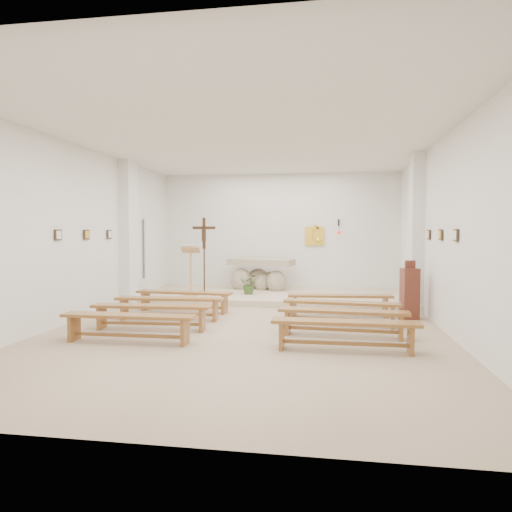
% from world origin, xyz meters
% --- Properties ---
extents(ground, '(7.00, 10.00, 0.00)m').
position_xyz_m(ground, '(0.00, 0.00, 0.00)').
color(ground, '#CAAF91').
rests_on(ground, ground).
extents(wall_left, '(0.02, 10.00, 3.50)m').
position_xyz_m(wall_left, '(-3.49, 0.00, 1.75)').
color(wall_left, white).
rests_on(wall_left, ground).
extents(wall_right, '(0.02, 10.00, 3.50)m').
position_xyz_m(wall_right, '(3.49, 0.00, 1.75)').
color(wall_right, white).
rests_on(wall_right, ground).
extents(wall_back, '(7.00, 0.02, 3.50)m').
position_xyz_m(wall_back, '(0.00, 4.99, 1.75)').
color(wall_back, white).
rests_on(wall_back, ground).
extents(ceiling, '(7.00, 10.00, 0.02)m').
position_xyz_m(ceiling, '(0.00, 0.00, 3.49)').
color(ceiling, silver).
rests_on(ceiling, wall_back).
extents(sanctuary_platform, '(6.98, 3.00, 0.15)m').
position_xyz_m(sanctuary_platform, '(0.00, 3.50, 0.07)').
color(sanctuary_platform, beige).
rests_on(sanctuary_platform, ground).
extents(pilaster_left, '(0.26, 0.55, 3.50)m').
position_xyz_m(pilaster_left, '(-3.37, 2.00, 1.75)').
color(pilaster_left, white).
rests_on(pilaster_left, ground).
extents(pilaster_right, '(0.26, 0.55, 3.50)m').
position_xyz_m(pilaster_right, '(3.37, 2.00, 1.75)').
color(pilaster_right, white).
rests_on(pilaster_right, ground).
extents(gold_wall_relief, '(0.55, 0.04, 0.55)m').
position_xyz_m(gold_wall_relief, '(1.05, 4.96, 1.65)').
color(gold_wall_relief, yellow).
rests_on(gold_wall_relief, wall_back).
extents(sanctuary_lamp, '(0.11, 0.36, 0.44)m').
position_xyz_m(sanctuary_lamp, '(1.75, 4.71, 1.81)').
color(sanctuary_lamp, black).
rests_on(sanctuary_lamp, wall_back).
extents(station_frame_left_front, '(0.03, 0.20, 0.20)m').
position_xyz_m(station_frame_left_front, '(-3.47, -0.80, 1.72)').
color(station_frame_left_front, '#3B2A1A').
rests_on(station_frame_left_front, wall_left).
extents(station_frame_left_mid, '(0.03, 0.20, 0.20)m').
position_xyz_m(station_frame_left_mid, '(-3.47, 0.20, 1.72)').
color(station_frame_left_mid, '#3B2A1A').
rests_on(station_frame_left_mid, wall_left).
extents(station_frame_left_rear, '(0.03, 0.20, 0.20)m').
position_xyz_m(station_frame_left_rear, '(-3.47, 1.20, 1.72)').
color(station_frame_left_rear, '#3B2A1A').
rests_on(station_frame_left_rear, wall_left).
extents(station_frame_right_front, '(0.03, 0.20, 0.20)m').
position_xyz_m(station_frame_right_front, '(3.47, -0.80, 1.72)').
color(station_frame_right_front, '#3B2A1A').
rests_on(station_frame_right_front, wall_right).
extents(station_frame_right_mid, '(0.03, 0.20, 0.20)m').
position_xyz_m(station_frame_right_mid, '(3.47, 0.20, 1.72)').
color(station_frame_right_mid, '#3B2A1A').
rests_on(station_frame_right_mid, wall_right).
extents(station_frame_right_rear, '(0.03, 0.20, 0.20)m').
position_xyz_m(station_frame_right_rear, '(3.47, 1.20, 1.72)').
color(station_frame_right_rear, '#3B2A1A').
rests_on(station_frame_right_rear, wall_right).
extents(radiator_left, '(0.10, 0.85, 0.52)m').
position_xyz_m(radiator_left, '(-3.43, 2.70, 0.27)').
color(radiator_left, silver).
rests_on(radiator_left, ground).
extents(radiator_right, '(0.10, 0.85, 0.52)m').
position_xyz_m(radiator_right, '(3.43, 2.70, 0.27)').
color(radiator_right, silver).
rests_on(radiator_right, ground).
extents(altar, '(1.94, 1.06, 0.95)m').
position_xyz_m(altar, '(-0.45, 4.23, 0.51)').
color(altar, '#C5B697').
rests_on(altar, sanctuary_platform).
extents(lectern, '(0.52, 0.46, 1.30)m').
position_xyz_m(lectern, '(-2.03, 2.73, 0.79)').
color(lectern, tan).
rests_on(lectern, sanctuary_platform).
extents(crucifix_stand, '(0.61, 0.26, 2.00)m').
position_xyz_m(crucifix_stand, '(-1.81, 3.22, 1.31)').
color(crucifix_stand, '#3B2412').
rests_on(crucifix_stand, sanctuary_platform).
extents(potted_plant, '(0.49, 0.43, 0.52)m').
position_xyz_m(potted_plant, '(-0.58, 3.18, 0.41)').
color(potted_plant, '#335522').
rests_on(potted_plant, sanctuary_platform).
extents(donation_pedestal, '(0.37, 0.37, 1.20)m').
position_xyz_m(donation_pedestal, '(3.10, 1.10, 0.53)').
color(donation_pedestal, maroon).
rests_on(donation_pedestal, ground).
extents(bench_left_front, '(2.19, 0.52, 0.46)m').
position_xyz_m(bench_left_front, '(-1.70, 1.15, 0.34)').
color(bench_left_front, '#92592A').
rests_on(bench_left_front, ground).
extents(bench_right_front, '(2.20, 0.54, 0.46)m').
position_xyz_m(bench_right_front, '(1.70, 1.15, 0.34)').
color(bench_right_front, '#92592A').
rests_on(bench_right_front, ground).
extents(bench_left_second, '(2.19, 0.47, 0.46)m').
position_xyz_m(bench_left_second, '(-1.70, 0.19, 0.34)').
color(bench_left_second, '#92592A').
rests_on(bench_left_second, ground).
extents(bench_right_second, '(2.20, 0.58, 0.46)m').
position_xyz_m(bench_right_second, '(1.70, 0.19, 0.34)').
color(bench_right_second, '#92592A').
rests_on(bench_right_second, ground).
extents(bench_left_third, '(2.19, 0.45, 0.46)m').
position_xyz_m(bench_left_third, '(-1.70, -0.76, 0.34)').
color(bench_left_third, '#92592A').
rests_on(bench_left_third, ground).
extents(bench_right_third, '(2.19, 0.48, 0.46)m').
position_xyz_m(bench_right_third, '(1.70, -0.76, 0.34)').
color(bench_right_third, '#92592A').
rests_on(bench_right_third, ground).
extents(bench_left_fourth, '(2.17, 0.35, 0.46)m').
position_xyz_m(bench_left_fourth, '(-1.70, -1.71, 0.34)').
color(bench_left_fourth, '#92592A').
rests_on(bench_left_fourth, ground).
extents(bench_right_fourth, '(2.17, 0.35, 0.46)m').
position_xyz_m(bench_right_fourth, '(1.70, -1.71, 0.34)').
color(bench_right_fourth, '#92592A').
rests_on(bench_right_fourth, ground).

